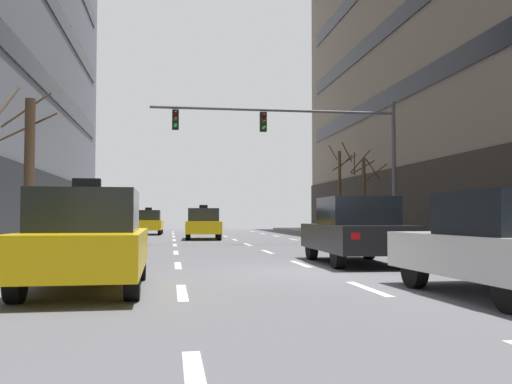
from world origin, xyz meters
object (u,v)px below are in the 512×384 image
Objects in this scene: car_driving_2 at (504,245)px; taxi_driving_1 at (87,241)px; taxi_driving_0 at (203,224)px; street_tree_0 at (29,171)px; street_tree_1 at (340,187)px; street_tree_2 at (364,191)px; car_driving_3 at (355,231)px; taxi_driving_4 at (149,223)px; traffic_signal_0 at (309,138)px.

taxi_driving_1 is at bearing 163.67° from car_driving_2.
street_tree_0 reaches higher than taxi_driving_0.
street_tree_1 reaches higher than street_tree_0.
street_tree_0 is 19.88m from street_tree_2.
taxi_driving_1 is at bearing -119.63° from street_tree_2.
street_tree_2 is at bearing -89.95° from street_tree_1.
street_tree_2 is at bearing 7.98° from taxi_driving_0.
taxi_driving_0 is at bearing -172.02° from street_tree_2.
taxi_driving_1 is 1.02× the size of car_driving_2.
car_driving_3 is 10.38m from street_tree_0.
street_tree_2 reaches higher than taxi_driving_4.
taxi_driving_4 is at bearing 90.15° from taxi_driving_1.
street_tree_1 is at bearing -10.43° from taxi_driving_4.
street_tree_0 reaches higher than car_driving_3.
taxi_driving_0 is at bearing 100.53° from car_driving_3.
street_tree_0 reaches higher than taxi_driving_4.
taxi_driving_0 reaches higher than taxi_driving_4.
car_driving_3 is at bearing -27.15° from street_tree_0.
street_tree_0 is 0.91× the size of street_tree_1.
taxi_driving_4 is at bearing 169.57° from street_tree_1.
taxi_driving_4 is at bearing 110.86° from taxi_driving_0.
taxi_driving_0 is at bearing -147.24° from street_tree_1.
taxi_driving_0 reaches higher than car_driving_2.
street_tree_0 is at bearing -152.58° from traffic_signal_0.
car_driving_2 is 0.81× the size of street_tree_0.
car_driving_2 is 0.87× the size of street_tree_2.
car_driving_3 is at bearing -109.99° from street_tree_2.
car_driving_3 is at bearing -75.84° from taxi_driving_4.
car_driving_2 is 6.21m from car_driving_3.
street_tree_1 is (12.38, -2.28, 2.30)m from taxi_driving_4.
traffic_signal_0 is 2.03× the size of street_tree_0.
street_tree_2 is (9.25, 1.30, 1.86)m from taxi_driving_0.
car_driving_2 is 0.40× the size of traffic_signal_0.
traffic_signal_0 is (1.02, 16.24, 3.83)m from car_driving_2.
street_tree_0 is at bearing 108.73° from taxi_driving_1.
taxi_driving_0 is 22.41m from car_driving_2.
traffic_signal_0 reaches higher than street_tree_1.
street_tree_0 is (-9.09, 4.66, 1.81)m from car_driving_3.
car_driving_2 is at bearing -104.44° from street_tree_2.
street_tree_2 is at bearing 39.35° from street_tree_0.
taxi_driving_0 is 8.22m from traffic_signal_0.
taxi_driving_0 reaches higher than car_driving_3.
car_driving_3 is at bearing -97.14° from traffic_signal_0.
street_tree_1 is (6.04, 28.13, 2.31)m from car_driving_2.
taxi_driving_4 is 0.40× the size of traffic_signal_0.
taxi_driving_1 is at bearing -144.04° from car_driving_3.
traffic_signal_0 is (7.29, 14.41, 3.80)m from taxi_driving_1.
taxi_driving_1 reaches higher than taxi_driving_0.
car_driving_3 is (6.03, 4.37, 0.02)m from taxi_driving_1.
street_tree_2 is (15.37, 12.60, 0.02)m from street_tree_0.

